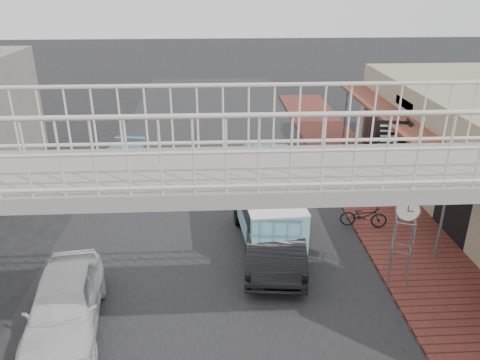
{
  "coord_description": "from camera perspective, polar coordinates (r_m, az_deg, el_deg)",
  "views": [
    {
      "loc": [
        0.31,
        -10.82,
        7.96
      ],
      "look_at": [
        1.08,
        3.47,
        1.8
      ],
      "focal_mm": 35.0,
      "sensor_mm": 36.0,
      "label": 1
    }
  ],
  "objects": [
    {
      "name": "ground",
      "position": [
        13.44,
        -3.9,
        -13.1
      ],
      "size": [
        120.0,
        120.0,
        0.0
      ],
      "primitive_type": "plane",
      "color": "black",
      "rests_on": "ground"
    },
    {
      "name": "road_strip",
      "position": [
        13.44,
        -3.9,
        -13.09
      ],
      "size": [
        10.0,
        60.0,
        0.01
      ],
      "primitive_type": "cube",
      "color": "black",
      "rests_on": "ground"
    },
    {
      "name": "sidewalk",
      "position": [
        17.09,
        18.65,
        -5.63
      ],
      "size": [
        3.0,
        40.0,
        0.1
      ],
      "primitive_type": "cube",
      "color": "brown",
      "rests_on": "ground"
    },
    {
      "name": "footbridge",
      "position": [
        8.34,
        -4.74,
        -11.83
      ],
      "size": [
        16.4,
        2.4,
        6.34
      ],
      "color": "gray",
      "rests_on": "ground"
    },
    {
      "name": "white_hatchback",
      "position": [
        12.48,
        -20.62,
        -14.01
      ],
      "size": [
        2.19,
        4.32,
        1.41
      ],
      "primitive_type": "imported",
      "rotation": [
        0.0,
        0.0,
        0.13
      ],
      "color": "white",
      "rests_on": "ground"
    },
    {
      "name": "dark_sedan",
      "position": [
        14.55,
        4.3,
        -6.26
      ],
      "size": [
        2.2,
        5.03,
        1.61
      ],
      "primitive_type": "imported",
      "rotation": [
        0.0,
        0.0,
        -0.1
      ],
      "color": "black",
      "rests_on": "ground"
    },
    {
      "name": "angkot_curb",
      "position": [
        20.72,
        3.18,
        2.58
      ],
      "size": [
        2.68,
        4.87,
        1.29
      ],
      "primitive_type": "imported",
      "rotation": [
        0.0,
        0.0,
        3.02
      ],
      "color": "#7CCAD7",
      "rests_on": "ground"
    },
    {
      "name": "angkot_far",
      "position": [
        21.2,
        -14.62,
        2.17
      ],
      "size": [
        2.2,
        4.25,
        1.18
      ],
      "primitive_type": "imported",
      "rotation": [
        0.0,
        0.0,
        -0.14
      ],
      "color": "#76B7CC",
      "rests_on": "ground"
    },
    {
      "name": "angkot_van",
      "position": [
        14.91,
        3.46,
        -3.76
      ],
      "size": [
        2.06,
        3.96,
        1.88
      ],
      "rotation": [
        0.0,
        0.0,
        0.09
      ],
      "color": "black",
      "rests_on": "ground"
    },
    {
      "name": "motorcycle_near",
      "position": [
        16.59,
        14.82,
        -4.22
      ],
      "size": [
        1.65,
        0.83,
        0.83
      ],
      "primitive_type": "imported",
      "rotation": [
        0.0,
        0.0,
        1.39
      ],
      "color": "black",
      "rests_on": "sidewalk"
    },
    {
      "name": "motorcycle_far",
      "position": [
        19.49,
        12.91,
        0.6
      ],
      "size": [
        1.84,
        0.72,
        1.07
      ],
      "primitive_type": "imported",
      "rotation": [
        0.0,
        0.0,
        1.69
      ],
      "color": "black",
      "rests_on": "sidewalk"
    },
    {
      "name": "street_clock",
      "position": [
        13.11,
        19.7,
        -3.81
      ],
      "size": [
        0.68,
        0.64,
        2.64
      ],
      "rotation": [
        0.0,
        0.0,
        -0.32
      ],
      "color": "#59595B",
      "rests_on": "sidewalk"
    },
    {
      "name": "arrow_sign",
      "position": [
        18.89,
        20.23,
        5.3
      ],
      "size": [
        1.84,
        1.2,
        3.08
      ],
      "rotation": [
        0.0,
        0.0,
        -0.18
      ],
      "color": "#59595B",
      "rests_on": "sidewalk"
    }
  ]
}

